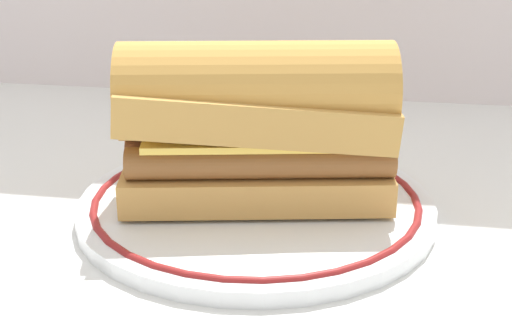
# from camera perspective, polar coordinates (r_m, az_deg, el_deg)

# --- Properties ---
(ground_plane) EXTENTS (1.50, 1.50, 0.00)m
(ground_plane) POSITION_cam_1_polar(r_m,az_deg,el_deg) (0.56, 0.51, -4.84)
(ground_plane) COLOR silver
(plate) EXTENTS (0.28, 0.28, 0.01)m
(plate) POSITION_cam_1_polar(r_m,az_deg,el_deg) (0.57, 0.00, -3.46)
(plate) COLOR white
(plate) RESTS_ON ground_plane
(sausage_sandwich) EXTENTS (0.22, 0.12, 0.12)m
(sausage_sandwich) POSITION_cam_1_polar(r_m,az_deg,el_deg) (0.55, 0.00, 3.03)
(sausage_sandwich) COLOR tan
(sausage_sandwich) RESTS_ON plate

